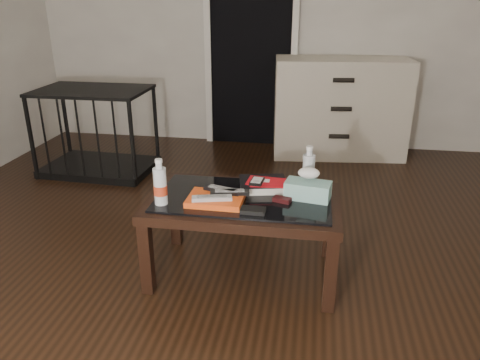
% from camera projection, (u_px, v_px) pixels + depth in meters
% --- Properties ---
extents(ground, '(5.00, 5.00, 0.00)m').
position_uv_depth(ground, '(259.00, 280.00, 2.55)').
color(ground, black).
rests_on(ground, ground).
extents(doorway, '(0.90, 0.08, 2.07)m').
position_uv_depth(doorway, '(251.00, 40.00, 4.48)').
color(doorway, black).
rests_on(doorway, ground).
extents(coffee_table, '(1.00, 0.60, 0.46)m').
position_uv_depth(coffee_table, '(244.00, 208.00, 2.47)').
color(coffee_table, black).
rests_on(coffee_table, ground).
extents(dresser, '(1.25, 0.62, 0.90)m').
position_uv_depth(dresser, '(340.00, 108.00, 4.34)').
color(dresser, beige).
rests_on(dresser, ground).
extents(pet_crate, '(0.93, 0.64, 0.71)m').
position_uv_depth(pet_crate, '(98.00, 145.00, 4.01)').
color(pet_crate, black).
rests_on(pet_crate, ground).
extents(magazines, '(0.28, 0.21, 0.03)m').
position_uv_depth(magazines, '(216.00, 199.00, 2.38)').
color(magazines, '#EA4D16').
rests_on(magazines, coffee_table).
extents(remote_silver, '(0.21, 0.10, 0.02)m').
position_uv_depth(remote_silver, '(212.00, 198.00, 2.33)').
color(remote_silver, '#B0B0B5').
rests_on(remote_silver, magazines).
extents(remote_black_front, '(0.21, 0.09, 0.02)m').
position_uv_depth(remote_black_front, '(230.00, 192.00, 2.39)').
color(remote_black_front, black).
rests_on(remote_black_front, magazines).
extents(remote_black_back, '(0.21, 0.10, 0.02)m').
position_uv_depth(remote_black_back, '(222.00, 190.00, 2.42)').
color(remote_black_back, black).
rests_on(remote_black_back, magazines).
extents(textbook, '(0.29, 0.25, 0.05)m').
position_uv_depth(textbook, '(263.00, 185.00, 2.53)').
color(textbook, black).
rests_on(textbook, coffee_table).
extents(dvd_mailers, '(0.20, 0.15, 0.01)m').
position_uv_depth(dvd_mailers, '(265.00, 181.00, 2.51)').
color(dvd_mailers, red).
rests_on(dvd_mailers, textbook).
extents(ipod, '(0.07, 0.11, 0.02)m').
position_uv_depth(ipod, '(257.00, 181.00, 2.48)').
color(ipod, black).
rests_on(ipod, dvd_mailers).
extents(flip_phone, '(0.10, 0.07, 0.02)m').
position_uv_depth(flip_phone, '(282.00, 200.00, 2.38)').
color(flip_phone, black).
rests_on(flip_phone, coffee_table).
extents(wallet, '(0.12, 0.07, 0.02)m').
position_uv_depth(wallet, '(253.00, 210.00, 2.26)').
color(wallet, black).
rests_on(wallet, coffee_table).
extents(water_bottle_left, '(0.08, 0.08, 0.24)m').
position_uv_depth(water_bottle_left, '(160.00, 182.00, 2.32)').
color(water_bottle_left, silver).
rests_on(water_bottle_left, coffee_table).
extents(water_bottle_right, '(0.08, 0.08, 0.24)m').
position_uv_depth(water_bottle_right, '(309.00, 168.00, 2.50)').
color(water_bottle_right, silver).
rests_on(water_bottle_right, coffee_table).
extents(tissue_box, '(0.25, 0.16, 0.09)m').
position_uv_depth(tissue_box, '(308.00, 190.00, 2.41)').
color(tissue_box, teal).
rests_on(tissue_box, coffee_table).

